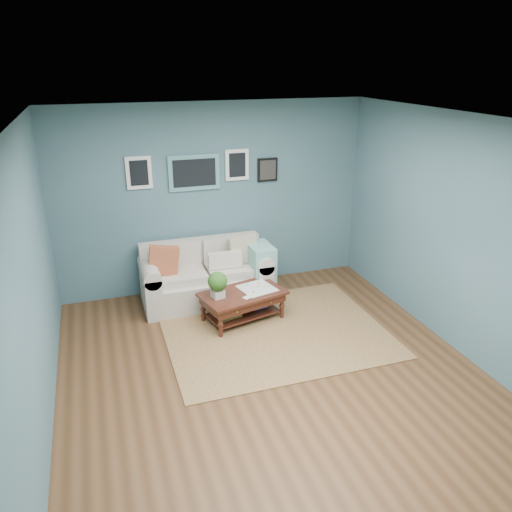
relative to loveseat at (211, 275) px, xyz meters
name	(u,v)px	position (x,y,z in m)	size (l,w,h in m)	color
room_shell	(272,258)	(0.20, -1.97, 0.98)	(5.00, 5.02, 2.70)	brown
area_rug	(275,332)	(0.54, -1.17, -0.37)	(2.71, 2.17, 0.01)	brown
loveseat	(211,275)	(0.00, 0.00, 0.00)	(1.82, 0.82, 0.93)	beige
coffee_table	(239,298)	(0.19, -0.74, -0.05)	(1.18, 0.86, 0.75)	#34150B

